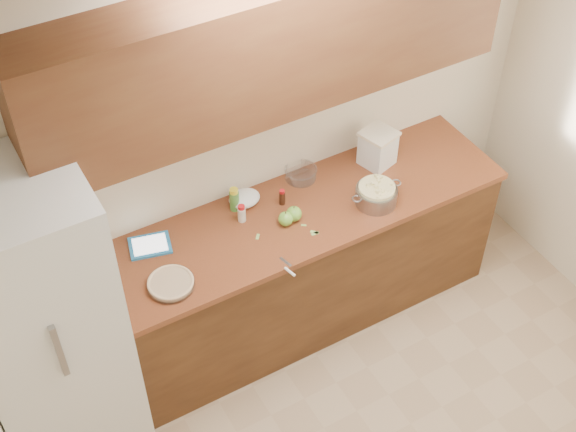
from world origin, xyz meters
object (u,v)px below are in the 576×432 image
pie (171,283)px  colander (376,195)px  tablet (150,245)px  flour_canister (378,148)px

pie → colander: 1.28m
pie → tablet: pie is taller
pie → tablet: 0.32m
flour_canister → tablet: flour_canister is taller
colander → flour_canister: size_ratio=1.41×
pie → colander: bearing=-0.1°
colander → tablet: size_ratio=1.27×
pie → tablet: (0.02, 0.32, -0.01)m
pie → flour_canister: flour_canister is taller
colander → flour_canister: (0.20, 0.29, 0.06)m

